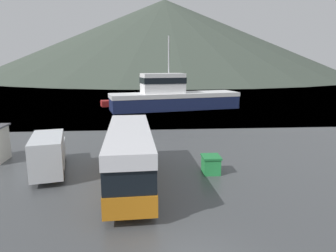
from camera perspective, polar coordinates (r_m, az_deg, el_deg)
water_surface at (r=152.75m, az=-3.65°, el=8.96°), size 240.00×240.00×0.00m
hill_backdrop at (r=189.69m, az=-0.64°, el=16.31°), size 207.39×207.39×44.98m
tour_bus at (r=18.02m, az=-7.32°, el=-5.33°), size 2.97×10.31×3.42m
delivery_van at (r=21.47m, az=-21.77°, el=-4.77°), size 3.28×6.57×2.65m
fishing_boat at (r=48.47m, az=0.85°, el=5.72°), size 21.48×9.64×11.49m
storage_bin at (r=20.31m, az=8.17°, el=-7.24°), size 1.20×1.35×1.20m
small_boat at (r=53.49m, az=-8.91°, el=4.39°), size 7.29×3.93×1.00m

